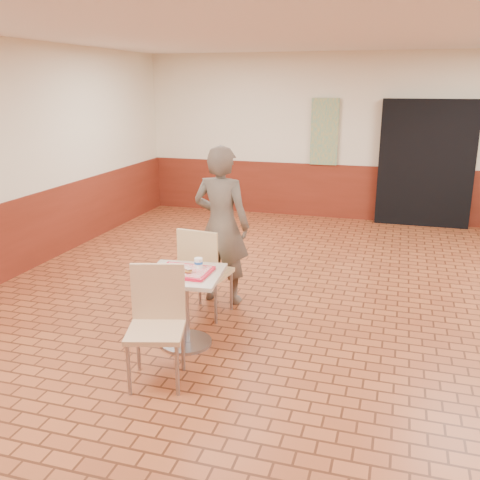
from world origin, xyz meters
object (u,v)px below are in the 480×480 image
(chair_main_front, at_px, (157,318))
(ring_donut, at_px, (176,266))
(serving_tray, at_px, (184,271))
(customer, at_px, (222,225))
(paper_cup, at_px, (198,263))
(main_table, at_px, (185,297))
(long_john_donut, at_px, (186,270))
(chair_main_back, at_px, (203,268))

(chair_main_front, relative_size, ring_donut, 10.44)
(serving_tray, bearing_deg, customer, 90.66)
(chair_main_front, bearing_deg, serving_tray, 75.21)
(paper_cup, bearing_deg, main_table, -144.07)
(chair_main_front, xyz_separation_m, long_john_donut, (0.03, 0.59, 0.23))
(serving_tray, bearing_deg, chair_main_back, 94.81)
(main_table, bearing_deg, chair_main_front, -88.79)
(ring_donut, bearing_deg, chair_main_back, 86.28)
(main_table, xyz_separation_m, chair_main_back, (-0.05, 0.65, 0.06))
(ring_donut, xyz_separation_m, paper_cup, (0.21, 0.04, 0.04))
(main_table, relative_size, chair_main_back, 0.73)
(long_john_donut, bearing_deg, chair_main_back, 97.84)
(chair_main_front, distance_m, chair_main_back, 1.30)
(chair_main_front, distance_m, ring_donut, 0.73)
(chair_main_front, bearing_deg, ring_donut, 83.02)
(chair_main_back, distance_m, paper_cup, 0.65)
(paper_cup, bearing_deg, customer, 96.88)
(serving_tray, relative_size, long_john_donut, 3.06)
(chair_main_back, height_order, customer, customer)
(customer, bearing_deg, main_table, 95.23)
(long_john_donut, bearing_deg, ring_donut, 145.25)
(chair_main_front, relative_size, chair_main_back, 0.99)
(main_table, height_order, long_john_donut, long_john_donut)
(main_table, bearing_deg, customer, 90.66)
(ring_donut, distance_m, long_john_donut, 0.17)
(main_table, xyz_separation_m, long_john_donut, (0.04, -0.05, 0.29))
(chair_main_front, relative_size, customer, 0.55)
(main_table, relative_size, paper_cup, 7.33)
(customer, height_order, paper_cup, customer)
(chair_main_front, bearing_deg, customer, 74.86)
(long_john_donut, distance_m, paper_cup, 0.16)
(serving_tray, distance_m, paper_cup, 0.16)
(chair_main_back, bearing_deg, ring_donut, 92.92)
(main_table, distance_m, paper_cup, 0.35)
(customer, height_order, long_john_donut, customer)
(chair_main_front, height_order, long_john_donut, chair_main_front)
(chair_main_front, distance_m, customer, 1.83)
(main_table, distance_m, chair_main_front, 0.64)
(chair_main_front, bearing_deg, paper_cup, 66.00)
(chair_main_back, height_order, paper_cup, chair_main_back)
(serving_tray, xyz_separation_m, ring_donut, (-0.09, 0.04, 0.03))
(main_table, bearing_deg, ring_donut, 156.60)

